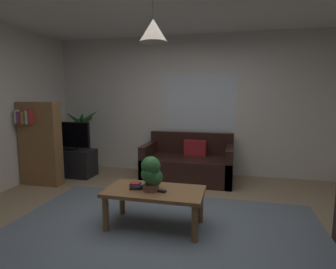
{
  "coord_description": "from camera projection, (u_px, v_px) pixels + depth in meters",
  "views": [
    {
      "loc": [
        0.76,
        -2.84,
        1.51
      ],
      "look_at": [
        0.0,
        0.3,
        1.05
      ],
      "focal_mm": 29.58,
      "sensor_mm": 36.0,
      "label": 1
    }
  ],
  "objects": [
    {
      "name": "tv_stand",
      "position": [
        71.0,
        163.0,
        5.21
      ],
      "size": [
        0.9,
        0.44,
        0.5
      ],
      "primitive_type": "cube",
      "color": "black",
      "rests_on": "ground"
    },
    {
      "name": "book_on_table_2",
      "position": [
        136.0,
        183.0,
        3.19
      ],
      "size": [
        0.11,
        0.1,
        0.02
      ],
      "primitive_type": "cube",
      "rotation": [
        0.0,
        0.0,
        0.0
      ],
      "color": "#B22D2D",
      "rests_on": "coffee_table"
    },
    {
      "name": "wall_back",
      "position": [
        194.0,
        106.0,
        5.3
      ],
      "size": [
        5.66,
        0.06,
        2.62
      ],
      "primitive_type": "cube",
      "color": "silver",
      "rests_on": "ground"
    },
    {
      "name": "potted_plant_on_table",
      "position": [
        151.0,
        173.0,
        3.09
      ],
      "size": [
        0.24,
        0.24,
        0.4
      ],
      "color": "brown",
      "rests_on": "coffee_table"
    },
    {
      "name": "couch_under_window",
      "position": [
        188.0,
        165.0,
        4.95
      ],
      "size": [
        1.56,
        0.86,
        0.82
      ],
      "color": "black",
      "rests_on": "ground"
    },
    {
      "name": "coffee_table",
      "position": [
        154.0,
        196.0,
        3.16
      ],
      "size": [
        1.12,
        0.59,
        0.44
      ],
      "color": "olive",
      "rests_on": "ground"
    },
    {
      "name": "tv",
      "position": [
        69.0,
        136.0,
        5.12
      ],
      "size": [
        0.84,
        0.16,
        0.52
      ],
      "color": "black",
      "rests_on": "tv_stand"
    },
    {
      "name": "potted_palm_corner",
      "position": [
        82.0,
        142.0,
        5.7
      ],
      "size": [
        0.79,
        0.67,
        1.25
      ],
      "color": "beige",
      "rests_on": "ground"
    },
    {
      "name": "floor",
      "position": [
        162.0,
        231.0,
        3.12
      ],
      "size": [
        5.54,
        4.85,
        0.02
      ],
      "primitive_type": "cube",
      "color": "#9E8466",
      "rests_on": "ground"
    },
    {
      "name": "bookshelf_corner",
      "position": [
        40.0,
        143.0,
        4.63
      ],
      "size": [
        0.7,
        0.31,
        1.4
      ],
      "color": "olive",
      "rests_on": "ground"
    },
    {
      "name": "book_on_table_1",
      "position": [
        136.0,
        186.0,
        3.18
      ],
      "size": [
        0.15,
        0.12,
        0.02
      ],
      "primitive_type": "cube",
      "rotation": [
        0.0,
        0.0,
        -0.24
      ],
      "color": "#2D4C8C",
      "rests_on": "coffee_table"
    },
    {
      "name": "rug",
      "position": [
        157.0,
        239.0,
        2.93
      ],
      "size": [
        3.6,
        2.67,
        0.01
      ],
      "primitive_type": "cube",
      "color": "slate",
      "rests_on": "ground"
    },
    {
      "name": "remote_on_table_0",
      "position": [
        159.0,
        191.0,
        3.08
      ],
      "size": [
        0.17,
        0.08,
        0.02
      ],
      "primitive_type": "cube",
      "rotation": [
        0.0,
        0.0,
        1.36
      ],
      "color": "black",
      "rests_on": "coffee_table"
    },
    {
      "name": "window_pane",
      "position": [
        200.0,
        103.0,
        5.23
      ],
      "size": [
        1.33,
        0.01,
        1.07
      ],
      "primitive_type": "cube",
      "color": "white"
    },
    {
      "name": "book_on_table_0",
      "position": [
        136.0,
        187.0,
        3.18
      ],
      "size": [
        0.17,
        0.14,
        0.03
      ],
      "primitive_type": "cube",
      "rotation": [
        0.0,
        0.0,
        0.29
      ],
      "color": "black",
      "rests_on": "coffee_table"
    },
    {
      "name": "pendant_lamp",
      "position": [
        153.0,
        30.0,
        2.9
      ],
      "size": [
        0.3,
        0.3,
        0.55
      ],
      "color": "black"
    }
  ]
}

